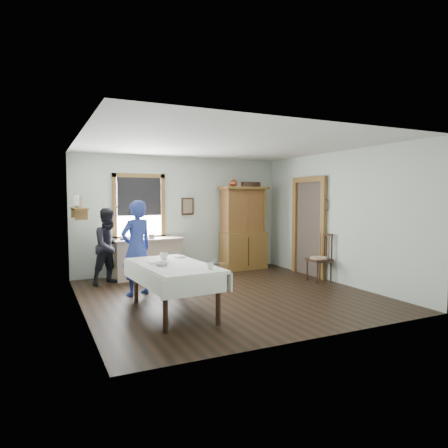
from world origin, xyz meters
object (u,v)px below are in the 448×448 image
object	(u,v)px
woman_blue	(137,251)
figure_dark	(110,249)
dining_table	(173,288)
spindle_chair	(319,257)
pail	(213,269)
wicker_basket	(222,267)
work_counter	(148,258)
china_hutch	(244,228)

from	to	relation	value
woman_blue	figure_dark	size ratio (longest dim) A/B	1.11
dining_table	spindle_chair	distance (m)	3.58
dining_table	figure_dark	size ratio (longest dim) A/B	1.32
pail	spindle_chair	bearing A→B (deg)	-41.45
wicker_basket	woman_blue	size ratio (longest dim) A/B	0.22
dining_table	figure_dark	distance (m)	2.58
dining_table	woman_blue	size ratio (longest dim) A/B	1.19
work_counter	woman_blue	distance (m)	1.60
dining_table	wicker_basket	xyz separation A→B (m)	(2.10, 2.73, -0.28)
china_hutch	dining_table	distance (m)	3.98
work_counter	figure_dark	world-z (taller)	figure_dark
china_hutch	figure_dark	world-z (taller)	china_hutch
work_counter	dining_table	world-z (taller)	work_counter
work_counter	figure_dark	size ratio (longest dim) A/B	1.05
dining_table	spindle_chair	size ratio (longest dim) A/B	1.86
figure_dark	woman_blue	bearing A→B (deg)	-100.10
work_counter	spindle_chair	xyz separation A→B (m)	(3.14, -1.94, 0.08)
work_counter	wicker_basket	world-z (taller)	work_counter
china_hutch	wicker_basket	size ratio (longest dim) A/B	5.87
dining_table	wicker_basket	bearing A→B (deg)	52.37
woman_blue	wicker_basket	bearing A→B (deg)	-171.31
wicker_basket	spindle_chair	bearing A→B (deg)	-53.72
china_hutch	dining_table	bearing A→B (deg)	-136.79
spindle_chair	pail	bearing A→B (deg)	140.48
dining_table	spindle_chair	world-z (taller)	spindle_chair
wicker_basket	woman_blue	world-z (taller)	woman_blue
work_counter	dining_table	size ratio (longest dim) A/B	0.80
work_counter	china_hutch	bearing A→B (deg)	-3.27
china_hutch	woman_blue	world-z (taller)	china_hutch
work_counter	spindle_chair	bearing A→B (deg)	-35.62
spindle_chair	wicker_basket	size ratio (longest dim) A/B	2.95
work_counter	china_hutch	size ratio (longest dim) A/B	0.75
wicker_basket	figure_dark	world-z (taller)	figure_dark
pail	figure_dark	distance (m)	2.32
china_hutch	dining_table	xyz separation A→B (m)	(-2.73, -2.82, -0.63)
spindle_chair	figure_dark	size ratio (longest dim) A/B	0.71
dining_table	pail	bearing A→B (deg)	54.28
work_counter	wicker_basket	distance (m)	1.80
china_hutch	wicker_basket	xyz separation A→B (m)	(-0.63, -0.10, -0.91)
work_counter	figure_dark	distance (m)	0.95
work_counter	dining_table	distance (m)	2.82
pail	wicker_basket	world-z (taller)	pail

